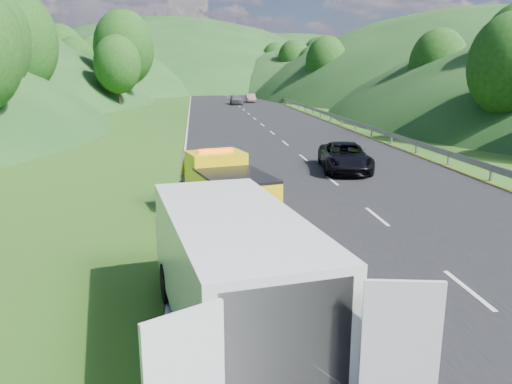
{
  "coord_description": "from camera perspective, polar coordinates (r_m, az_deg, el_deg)",
  "views": [
    {
      "loc": [
        -3.21,
        -12.05,
        5.0
      ],
      "look_at": [
        -1.39,
        2.91,
        1.3
      ],
      "focal_mm": 35.0,
      "sensor_mm": 36.0,
      "label": 1
    }
  ],
  "objects": [
    {
      "name": "ground",
      "position": [
        13.44,
        7.47,
        -8.18
      ],
      "size": [
        320.0,
        320.0,
        0.0
      ],
      "primitive_type": "plane",
      "color": "#38661E",
      "rests_on": "ground"
    },
    {
      "name": "road_surface",
      "position": [
        52.66,
        -0.14,
        8.36
      ],
      "size": [
        14.0,
        200.0,
        0.02
      ],
      "primitive_type": "cube",
      "color": "black",
      "rests_on": "ground"
    },
    {
      "name": "guardrail",
      "position": [
        66.14,
        4.93,
        9.42
      ],
      "size": [
        0.06,
        140.0,
        1.52
      ],
      "primitive_type": "cube",
      "color": "gray",
      "rests_on": "ground"
    },
    {
      "name": "tree_line_left",
      "position": [
        73.93,
        -19.52,
        9.15
      ],
      "size": [
        14.0,
        140.0,
        14.0
      ],
      "primitive_type": null,
      "color": "#285E1B",
      "rests_on": "ground"
    },
    {
      "name": "tree_line_right",
      "position": [
        76.83,
        13.21,
        9.72
      ],
      "size": [
        14.0,
        140.0,
        14.0
      ],
      "primitive_type": null,
      "color": "#285E1B",
      "rests_on": "ground"
    },
    {
      "name": "hills_backdrop",
      "position": [
        147.16,
        -3.23,
        11.84
      ],
      "size": [
        201.0,
        288.6,
        44.0
      ],
      "primitive_type": null,
      "color": "#2D5B23",
      "rests_on": "ground"
    },
    {
      "name": "tow_truck",
      "position": [
        17.07,
        -3.58,
        0.62
      ],
      "size": [
        3.23,
        5.63,
        2.29
      ],
      "rotation": [
        0.0,
        0.0,
        0.26
      ],
      "color": "black",
      "rests_on": "ground"
    },
    {
      "name": "white_van",
      "position": [
        9.5,
        -2.79,
        -8.49
      ],
      "size": [
        4.14,
        7.38,
        2.48
      ],
      "rotation": [
        0.0,
        0.0,
        0.17
      ],
      "color": "black",
      "rests_on": "ground"
    },
    {
      "name": "woman",
      "position": [
        12.8,
        -5.66,
        -9.27
      ],
      "size": [
        0.68,
        0.72,
        1.6
      ],
      "primitive_type": "imported",
      "rotation": [
        0.0,
        0.0,
        2.15
      ],
      "color": "silver",
      "rests_on": "ground"
    },
    {
      "name": "child",
      "position": [
        12.9,
        0.91,
        -9.01
      ],
      "size": [
        0.6,
        0.58,
        0.97
      ],
      "primitive_type": "imported",
      "rotation": [
        0.0,
        0.0,
        -0.65
      ],
      "color": "tan",
      "rests_on": "ground"
    },
    {
      "name": "worker",
      "position": [
        9.25,
        8.21,
        -19.1
      ],
      "size": [
        1.25,
        0.77,
        1.86
      ],
      "primitive_type": "imported",
      "rotation": [
        0.0,
        0.0,
        -0.07
      ],
      "color": "black",
      "rests_on": "ground"
    },
    {
      "name": "suitcase",
      "position": [
        12.43,
        -9.93,
        -8.82
      ],
      "size": [
        0.35,
        0.23,
        0.53
      ],
      "primitive_type": "cube",
      "rotation": [
        0.0,
        0.0,
        -0.16
      ],
      "color": "#53543F",
      "rests_on": "ground"
    },
    {
      "name": "passing_suv",
      "position": [
        25.78,
        10.05,
        2.4
      ],
      "size": [
        3.05,
        5.34,
        1.4
      ],
      "primitive_type": "imported",
      "rotation": [
        0.0,
        0.0,
        -0.15
      ],
      "color": "black",
      "rests_on": "ground"
    },
    {
      "name": "dist_car_a",
      "position": [
        74.67,
        -2.29,
        9.95
      ],
      "size": [
        1.74,
        4.33,
        1.48
      ],
      "primitive_type": "imported",
      "color": "#4E4E53",
      "rests_on": "ground"
    },
    {
      "name": "dist_car_b",
      "position": [
        79.84,
        -0.62,
        10.21
      ],
      "size": [
        1.37,
        3.93,
        1.29
      ],
      "primitive_type": "imported",
      "color": "#805555",
      "rests_on": "ground"
    }
  ]
}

